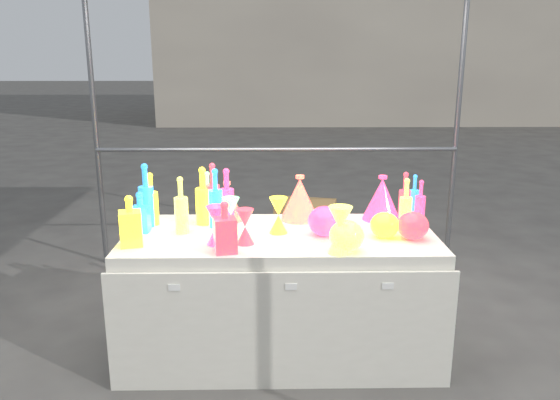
{
  "coord_description": "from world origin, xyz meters",
  "views": [
    {
      "loc": [
        -0.05,
        -3.02,
        1.74
      ],
      "look_at": [
        0.0,
        0.0,
        0.95
      ],
      "focal_mm": 35.0,
      "sensor_mm": 36.0,
      "label": 1
    }
  ],
  "objects_px": {
    "decanter_0": "(130,221)",
    "cardboard_box_closed": "(306,222)",
    "display_table": "(280,293)",
    "lampshade_0": "(227,201)",
    "hourglass_0": "(245,227)",
    "bottle_0": "(151,199)",
    "globe_0": "(385,227)"
  },
  "relations": [
    {
      "from": "globe_0",
      "to": "bottle_0",
      "type": "bearing_deg",
      "value": 168.68
    },
    {
      "from": "display_table",
      "to": "decanter_0",
      "type": "height_order",
      "value": "decanter_0"
    },
    {
      "from": "decanter_0",
      "to": "cardboard_box_closed",
      "type": "bearing_deg",
      "value": 48.88
    },
    {
      "from": "bottle_0",
      "to": "globe_0",
      "type": "xyz_separation_m",
      "value": [
        1.37,
        -0.27,
        -0.1
      ]
    },
    {
      "from": "bottle_0",
      "to": "globe_0",
      "type": "height_order",
      "value": "bottle_0"
    },
    {
      "from": "decanter_0",
      "to": "hourglass_0",
      "type": "height_order",
      "value": "decanter_0"
    },
    {
      "from": "decanter_0",
      "to": "globe_0",
      "type": "bearing_deg",
      "value": -10.57
    },
    {
      "from": "decanter_0",
      "to": "lampshade_0",
      "type": "bearing_deg",
      "value": 29.55
    },
    {
      "from": "bottle_0",
      "to": "decanter_0",
      "type": "bearing_deg",
      "value": -95.04
    },
    {
      "from": "decanter_0",
      "to": "bottle_0",
      "type": "bearing_deg",
      "value": 70.06
    },
    {
      "from": "display_table",
      "to": "hourglass_0",
      "type": "distance_m",
      "value": 0.54
    },
    {
      "from": "display_table",
      "to": "bottle_0",
      "type": "xyz_separation_m",
      "value": [
        -0.78,
        0.19,
        0.54
      ]
    },
    {
      "from": "hourglass_0",
      "to": "lampshade_0",
      "type": "height_order",
      "value": "lampshade_0"
    },
    {
      "from": "cardboard_box_closed",
      "to": "hourglass_0",
      "type": "bearing_deg",
      "value": -89.25
    },
    {
      "from": "cardboard_box_closed",
      "to": "bottle_0",
      "type": "distance_m",
      "value": 2.24
    },
    {
      "from": "display_table",
      "to": "cardboard_box_closed",
      "type": "distance_m",
      "value": 2.06
    },
    {
      "from": "decanter_0",
      "to": "globe_0",
      "type": "distance_m",
      "value": 1.41
    },
    {
      "from": "cardboard_box_closed",
      "to": "lampshade_0",
      "type": "xyz_separation_m",
      "value": [
        -0.61,
        -1.74,
        0.67
      ]
    },
    {
      "from": "display_table",
      "to": "bottle_0",
      "type": "distance_m",
      "value": 0.97
    },
    {
      "from": "display_table",
      "to": "hourglass_0",
      "type": "height_order",
      "value": "hourglass_0"
    },
    {
      "from": "lampshade_0",
      "to": "globe_0",
      "type": "bearing_deg",
      "value": -10.91
    },
    {
      "from": "bottle_0",
      "to": "display_table",
      "type": "bearing_deg",
      "value": -13.91
    },
    {
      "from": "display_table",
      "to": "lampshade_0",
      "type": "xyz_separation_m",
      "value": [
        -0.33,
        0.29,
        0.5
      ]
    },
    {
      "from": "globe_0",
      "to": "lampshade_0",
      "type": "relative_size",
      "value": 0.66
    },
    {
      "from": "hourglass_0",
      "to": "lampshade_0",
      "type": "relative_size",
      "value": 0.8
    },
    {
      "from": "globe_0",
      "to": "cardboard_box_closed",
      "type": "bearing_deg",
      "value": 98.36
    },
    {
      "from": "lampshade_0",
      "to": "display_table",
      "type": "bearing_deg",
      "value": -30.51
    },
    {
      "from": "bottle_0",
      "to": "hourglass_0",
      "type": "xyz_separation_m",
      "value": [
        0.58,
        -0.37,
        -0.06
      ]
    },
    {
      "from": "decanter_0",
      "to": "hourglass_0",
      "type": "distance_m",
      "value": 0.62
    },
    {
      "from": "hourglass_0",
      "to": "decanter_0",
      "type": "bearing_deg",
      "value": -178.72
    },
    {
      "from": "globe_0",
      "to": "lampshade_0",
      "type": "height_order",
      "value": "lampshade_0"
    },
    {
      "from": "bottle_0",
      "to": "lampshade_0",
      "type": "distance_m",
      "value": 0.46
    }
  ]
}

